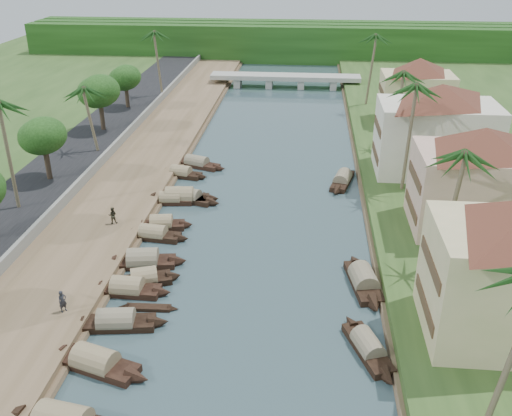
{
  "coord_description": "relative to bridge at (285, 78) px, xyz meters",
  "views": [
    {
      "loc": [
        4.47,
        -35.22,
        25.92
      ],
      "look_at": [
        -0.17,
        14.57,
        2.0
      ],
      "focal_mm": 40.0,
      "sensor_mm": 36.0,
      "label": 1
    }
  ],
  "objects": [
    {
      "name": "palm_6",
      "position": [
        -22.0,
        -41.19,
        7.44
      ],
      "size": [
        3.2,
        3.2,
        9.48
      ],
      "color": "brown",
      "rests_on": "ground"
    },
    {
      "name": "sampan_15",
      "position": [
        9.58,
        -67.12,
        -1.3
      ],
      "size": [
        3.23,
        8.73,
        2.28
      ],
      "rotation": [
        0.0,
        0.0,
        1.75
      ],
      "color": "black",
      "rests_on": "ground"
    },
    {
      "name": "tree_4",
      "position": [
        -24.0,
        -32.61,
        4.97
      ],
      "size": [
        5.2,
        5.2,
        7.52
      ],
      "color": "#423526",
      "rests_on": "ground"
    },
    {
      "name": "person_near",
      "position": [
        -12.92,
        -73.9,
        -0.05
      ],
      "size": [
        0.72,
        0.76,
        1.74
      ],
      "primitive_type": "imported",
      "rotation": [
        0.0,
        0.0,
        0.93
      ],
      "color": "#26272D",
      "rests_on": "left_bank"
    },
    {
      "name": "sampan_10",
      "position": [
        -9.81,
        -52.93,
        -1.32
      ],
      "size": [
        6.65,
        1.92,
        1.86
      ],
      "rotation": [
        0.0,
        0.0,
        0.08
      ],
      "color": "black",
      "rests_on": "ground"
    },
    {
      "name": "retaining_wall",
      "position": [
        -20.2,
        -52.0,
        -0.37
      ],
      "size": [
        0.4,
        180.0,
        1.1
      ],
      "primitive_type": "cube",
      "color": "slate",
      "rests_on": "left_bank"
    },
    {
      "name": "palm_3",
      "position": [
        16.0,
        -35.53,
        8.79
      ],
      "size": [
        3.2,
        3.2,
        11.08
      ],
      "color": "brown",
      "rests_on": "ground"
    },
    {
      "name": "sampan_6",
      "position": [
        -9.26,
        -65.68,
        -1.3
      ],
      "size": [
        7.94,
        2.86,
        2.31
      ],
      "rotation": [
        0.0,
        0.0,
        0.14
      ],
      "color": "black",
      "rests_on": "ground"
    },
    {
      "name": "sampan_16",
      "position": [
        8.79,
        -45.7,
        -1.31
      ],
      "size": [
        3.56,
        8.51,
        2.07
      ],
      "rotation": [
        0.0,
        0.0,
        1.32
      ],
      "color": "black",
      "rests_on": "ground"
    },
    {
      "name": "road",
      "position": [
        -24.5,
        -52.0,
        -1.02
      ],
      "size": [
        8.0,
        180.0,
        1.4
      ],
      "primitive_type": "cube",
      "color": "black",
      "rests_on": "ground"
    },
    {
      "name": "canoe_1",
      "position": [
        -7.14,
        -71.99,
        -1.62
      ],
      "size": [
        4.81,
        0.95,
        0.77
      ],
      "rotation": [
        0.0,
        0.0,
        0.04
      ],
      "color": "black",
      "rests_on": "ground"
    },
    {
      "name": "sampan_5",
      "position": [
        -8.38,
        -68.51,
        -1.31
      ],
      "size": [
        6.37,
        3.56,
        2.02
      ],
      "rotation": [
        0.0,
        0.0,
        0.35
      ],
      "color": "black",
      "rests_on": "ground"
    },
    {
      "name": "building_far",
      "position": [
        18.99,
        -44.0,
        4.66
      ],
      "size": [
        15.59,
        15.59,
        10.2
      ],
      "color": "#EDE7CE",
      "rests_on": "right_bank"
    },
    {
      "name": "tree_6",
      "position": [
        24.0,
        -43.43,
        4.11
      ],
      "size": [
        4.8,
        4.8,
        6.68
      ],
      "color": "#423526",
      "rests_on": "ground"
    },
    {
      "name": "building_distant",
      "position": [
        19.99,
        -24.0,
        4.16
      ],
      "size": [
        12.62,
        12.62,
        9.2
      ],
      "color": "beige",
      "rests_on": "right_bank"
    },
    {
      "name": "tree_5",
      "position": [
        -24.0,
        -20.96,
        4.21
      ],
      "size": [
        4.47,
        4.47,
        6.45
      ],
      "color": "#423526",
      "rests_on": "ground"
    },
    {
      "name": "treeline",
      "position": [
        -0.0,
        28.0,
        2.28
      ],
      "size": [
        120.0,
        14.0,
        8.0
      ],
      "color": "#17380F",
      "rests_on": "ground"
    },
    {
      "name": "right_bank",
      "position": [
        19.0,
        -52.0,
        -1.12
      ],
      "size": [
        16.0,
        180.0,
        1.2
      ],
      "primitive_type": "cube",
      "color": "#29451B",
      "rests_on": "ground"
    },
    {
      "name": "sampan_3",
      "position": [
        -8.86,
        -74.34,
        -1.31
      ],
      "size": [
        7.98,
        2.62,
        2.13
      ],
      "rotation": [
        0.0,
        0.0,
        0.13
      ],
      "color": "black",
      "rests_on": "ground"
    },
    {
      "name": "sampan_14",
      "position": [
        9.23,
        -75.51,
        -1.32
      ],
      "size": [
        3.99,
        7.72,
        1.91
      ],
      "rotation": [
        0.0,
        0.0,
        1.92
      ],
      "color": "black",
      "rests_on": "ground"
    },
    {
      "name": "sampan_13",
      "position": [
        -10.25,
        -45.42,
        -1.32
      ],
      "size": [
        7.01,
        2.91,
        1.93
      ],
      "rotation": [
        0.0,
        0.0,
        -0.22
      ],
      "color": "black",
      "rests_on": "ground"
    },
    {
      "name": "left_bank",
      "position": [
        -16.0,
        -52.0,
        -1.32
      ],
      "size": [
        10.0,
        180.0,
        0.8
      ],
      "primitive_type": "cube",
      "color": "brown",
      "rests_on": "ground"
    },
    {
      "name": "canoe_2",
      "position": [
        -9.56,
        -52.35,
        -1.62
      ],
      "size": [
        6.05,
        1.56,
        0.87
      ],
      "rotation": [
        0.0,
        0.0,
        0.12
      ],
      "color": "black",
      "rests_on": "ground"
    },
    {
      "name": "person_far",
      "position": [
        -13.85,
        -59.58,
        -0.08
      ],
      "size": [
        0.93,
        0.79,
        1.68
      ],
      "primitive_type": "imported",
      "rotation": [
        0.0,
        0.0,
        3.35
      ],
      "color": "#2C2B1F",
      "rests_on": "left_bank"
    },
    {
      "name": "bridge",
      "position": [
        0.0,
        0.0,
        0.0
      ],
      "size": [
        28.0,
        4.0,
        2.4
      ],
      "color": "#A1A096",
      "rests_on": "ground"
    },
    {
      "name": "palm_2",
      "position": [
        15.0,
        -49.42,
        10.45
      ],
      "size": [
        3.2,
        3.2,
        12.81
      ],
      "color": "brown",
      "rests_on": "ground"
    },
    {
      "name": "sampan_8",
      "position": [
        -9.36,
        -58.67,
        -1.31
      ],
      "size": [
        6.43,
        2.35,
        1.99
      ],
      "rotation": [
        0.0,
        0.0,
        0.14
      ],
      "color": "black",
      "rests_on": "ground"
    },
    {
      "name": "palm_1",
      "position": [
        16.0,
        -65.25,
        9.13
      ],
      "size": [
        3.2,
        3.2,
        11.43
      ],
      "color": "brown",
      "rests_on": "ground"
    },
    {
      "name": "sampan_11",
      "position": [
        -8.91,
        -52.4,
        -1.3
      ],
      "size": [
        8.86,
        2.69,
        2.47
      ],
      "rotation": [
        0.0,
        0.0,
        0.09
      ],
      "color": "black",
      "rests_on": "ground"
    },
    {
      "name": "palm_8",
      "position": [
        -20.5,
        -13.15,
        9.83
      ],
      "size": [
        3.2,
        3.2,
        11.95
      ],
      "color": "brown",
      "rests_on": "ground"
    },
    {
      "name": "sampan_9",
      "position": [
        -8.07,
        -52.07,
        -1.31
      ],
      "size": [
        7.94,
        3.92,
        2.02
      ],
      "rotation": [
        0.0,
        0.0,
        -0.32
      ],
      "color": "black",
      "rests_on": "ground"
    },
    {
      "name": "sampan_7",
      "position": [
        -9.62,
        -60.8,
        -1.31
      ],
      "size": [
        7.28,
        2.25,
        1.95
      ],
      "rotation": [
        0.0,
        0.0,
        -0.11
      ],
      "color": "black",
      "rests_on": "ground"
    },
    {
      "name": "sampan_4",
      "position": [
        -9.32,
        -70.01,
        -1.31
      ],
      "size": [
        7.35,
        1.96,
        2.1
      ],
      "rotation": [
        0.0,
        0.0,
        -0.03
      ],
      "color": "black",
      "rests_on": "ground"
    },
    {
      "name": "building_mid",
      "position": [
        19.99,
        -58.0,
        4.41
      ],
      "size": [
        14.11,
        14.11,
        9.7
      ],
      "color": "beige",
      "rests_on": "right_bank"
    },
    {
      "name": "sampan_12",
      "position": [
        -9.0,
        -41.99,
        -1.31
      ],
      "size": [
        8.19,
        4.28,
        1.98
      ],
      "rotation": [
        0.0,
        0.0,
        -0.36
      ],
      "color": "black",
      "rests_on": "ground"
    },
    {
      "name": "tree_3",
      "position": [
        -24.0,
        -50.62,
        4.57
      ],
      "size": [
        4.73,
        4.73,
        6.92
      ],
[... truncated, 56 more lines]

